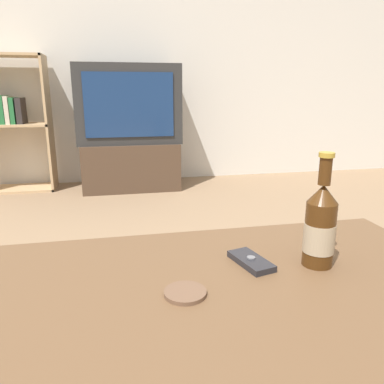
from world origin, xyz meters
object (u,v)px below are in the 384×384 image
at_px(tv_stand, 131,165).
at_px(beer_bottle, 320,226).
at_px(bookshelf, 12,120).
at_px(cell_phone, 251,261).
at_px(television, 128,104).

bearing_deg(tv_stand, beer_bottle, -83.64).
distance_m(bookshelf, cell_phone, 2.95).
bearing_deg(television, tv_stand, 90.00).
bearing_deg(cell_phone, tv_stand, 78.95).
distance_m(television, bookshelf, 0.98).
bearing_deg(beer_bottle, bookshelf, 114.69).
bearing_deg(beer_bottle, television, 96.37).
relative_size(beer_bottle, cell_phone, 2.00).
relative_size(tv_stand, beer_bottle, 3.29).
xyz_separation_m(television, beer_bottle, (0.29, -2.64, -0.18)).
height_order(tv_stand, bookshelf, bookshelf).
bearing_deg(beer_bottle, tv_stand, 96.36).
relative_size(tv_stand, bookshelf, 0.73).
distance_m(television, beer_bottle, 2.66).
xyz_separation_m(tv_stand, television, (0.00, -0.00, 0.53)).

